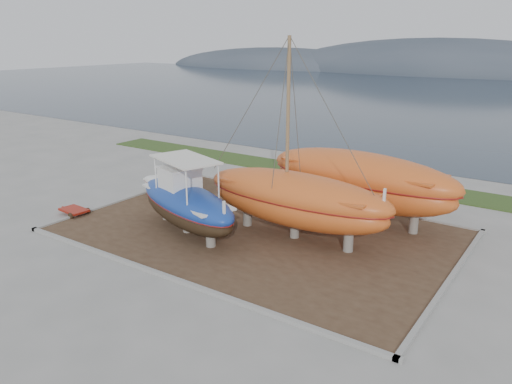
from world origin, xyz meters
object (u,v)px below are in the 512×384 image
Objects in this scene: white_dinghy at (167,187)px; orange_sailboat at (297,142)px; red_trailer at (74,212)px; blue_caique at (186,196)px; orange_bare_hull at (359,187)px.

orange_sailboat is at bearing -3.16° from white_dinghy.
orange_sailboat is at bearing 22.52° from red_trailer.
red_trailer is (-11.37, -3.84, -4.45)m from orange_sailboat.
blue_caique reaches higher than orange_bare_hull.
red_trailer is (-6.73, -1.50, -1.73)m from blue_caique.
white_dinghy reaches higher than red_trailer.
blue_caique is at bearing -152.56° from orange_sailboat.
white_dinghy is 5.43m from red_trailer.
orange_sailboat reaches higher than red_trailer.
white_dinghy is at bearing 173.47° from orange_sailboat.
orange_sailboat is 12.80m from red_trailer.
red_trailer is at bearing -160.59° from orange_sailboat.
orange_sailboat is at bearing -103.95° from orange_bare_hull.
white_dinghy is at bearing -159.76° from orange_bare_hull.
orange_sailboat is (9.43, -1.21, 3.99)m from white_dinghy.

